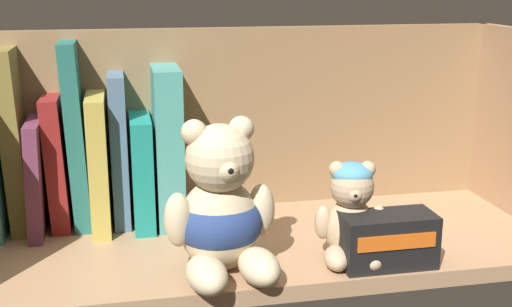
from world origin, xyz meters
TOP-DOWN VIEW (x-y plane):
  - shelf_board at (0.00, 0.00)cm, footprint 73.08×27.35cm
  - shelf_back_panel at (0.00, 14.28)cm, footprint 75.48×1.20cm
  - book_1 at (-30.77, 10.93)cm, footprint 3.13×9.38cm
  - book_2 at (-28.23, 10.93)cm, footprint 2.22×14.77cm
  - book_3 at (-25.70, 10.93)cm, footprint 2.95×9.12cm
  - book_4 at (-22.97, 10.93)cm, footprint 2.97×9.03cm
  - book_5 at (-20.22, 10.93)cm, footprint 2.42×14.92cm
  - book_6 at (-17.50, 10.93)cm, footprint 2.15×9.71cm
  - book_7 at (-14.63, 10.93)cm, footprint 2.72×14.54cm
  - book_8 at (-11.03, 10.93)cm, footprint 3.59×13.72cm
  - teddy_bear_larger at (-6.53, -8.10)cm, footprint 13.26×14.06cm
  - teddy_bear_smaller at (9.15, -7.78)cm, footprint 8.91×9.28cm
  - small_product_box at (12.73, -10.47)cm, footprint 11.01×5.50cm

SIDE VIEW (x-z plane):
  - shelf_board at x=0.00cm, z-range 0.00..2.00cm
  - small_product_box at x=12.73cm, z-range 2.01..8.31cm
  - teddy_bear_smaller at x=9.15cm, z-range 1.69..13.70cm
  - teddy_bear_larger at x=-6.53cm, z-range 0.08..18.01cm
  - book_7 at x=-14.63cm, z-range 2.00..17.03cm
  - book_2 at x=-28.23cm, z-range 1.98..17.21cm
  - book_3 at x=-25.70cm, z-range 1.97..19.85cm
  - book_5 at x=-20.22cm, z-range 2.00..20.08cm
  - book_6 at x=-17.50cm, z-range 2.00..22.59cm
  - book_8 at x=-11.03cm, z-range 2.00..23.45cm
  - shelf_back_panel at x=0.00cm, z-range 0.00..28.04cm
  - book_1 at x=-30.77cm, z-range 1.97..26.19cm
  - book_4 at x=-22.97cm, z-range 1.97..26.87cm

